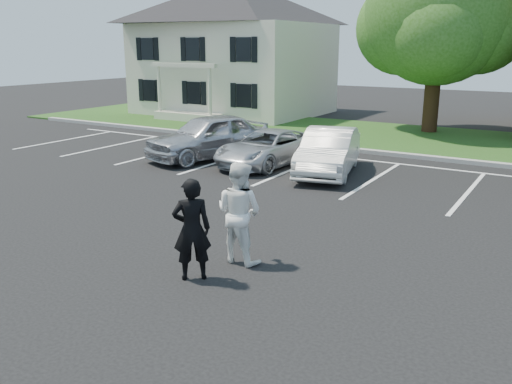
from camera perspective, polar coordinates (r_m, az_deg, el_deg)
ground_plane at (r=10.24m, az=-2.92°, el=-8.03°), size 90.00×90.00×0.00m
curb at (r=20.85m, az=15.88°, el=3.70°), size 40.00×0.30×0.15m
grass_strip at (r=24.68m, az=18.41°, el=5.15°), size 44.00×8.00×0.08m
stall_lines at (r=17.64m, az=17.53°, el=1.31°), size 34.00×5.36×0.01m
house at (r=33.24m, az=-2.33°, el=14.88°), size 10.30×9.22×7.60m
tree at (r=26.86m, az=18.92°, el=17.27°), size 7.80×7.20×8.80m
man_black_suit at (r=9.55m, az=-6.78°, el=-3.94°), size 0.80×0.78×1.85m
man_white_shirt at (r=10.25m, az=-1.80°, el=-2.15°), size 0.99×0.79×1.96m
car_silver_west at (r=19.90m, az=-4.99°, el=5.86°), size 3.33×5.14×1.63m
car_silver_minivan at (r=18.75m, az=1.25°, el=4.67°), size 2.46×4.52×1.20m
car_white_sedan at (r=17.61m, az=7.65°, el=4.24°), size 2.56×4.61×1.44m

